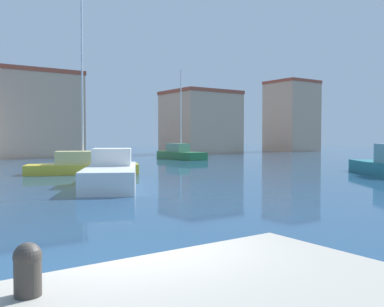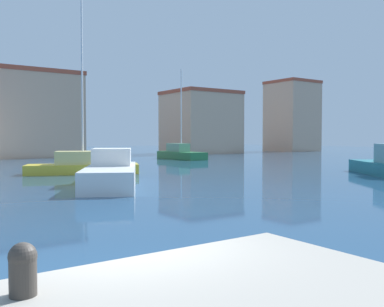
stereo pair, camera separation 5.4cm
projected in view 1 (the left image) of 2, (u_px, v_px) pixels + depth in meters
The scene contains 8 objects.
water at pixel (191, 170), 31.00m from camera, with size 160.00×160.00×0.00m, color navy.
mooring_bollard at pixel (28, 268), 4.02m from camera, with size 0.27×0.27×0.51m.
sailboat_green_near_pier at pixel (180, 153), 47.22m from camera, with size 2.32×7.14×9.89m.
sailboat_yellow_far_left at pixel (81, 165), 28.17m from camera, with size 7.47×4.77×12.19m.
motorboat_white_distant_north at pixel (111, 173), 21.18m from camera, with size 5.65×7.93×1.85m.
warehouse_block at pixel (30, 114), 50.94m from camera, with size 11.45×7.25×10.33m.
yacht_club at pixel (200, 122), 63.72m from camera, with size 9.78×8.82×9.24m.
harbor_office at pixel (292, 116), 74.14m from camera, with size 7.40×7.11×12.12m.
Camera 1 is at (-2.57, -5.45, 2.44)m, focal length 39.89 mm.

